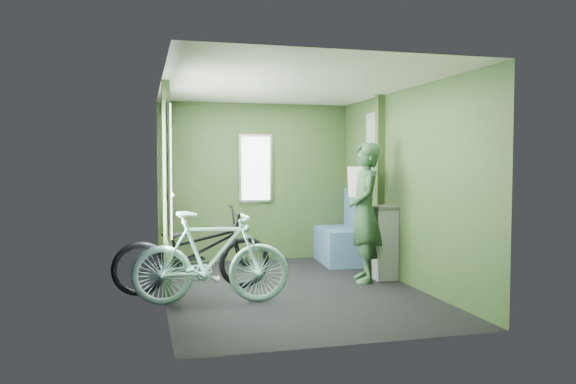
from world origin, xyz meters
The scene contains 6 objects.
room centered at (-0.04, 0.04, 1.44)m, with size 4.00×4.02×2.31m.
bicycle_black centered at (-1.07, 0.13, 0.00)m, with size 0.61×1.76×0.93m, color black.
bicycle_mint centered at (-0.95, -0.46, 0.00)m, with size 0.45×1.58×0.95m, color #8FD0C7.
passenger centered at (0.98, 0.19, 0.84)m, with size 0.52×0.74×1.68m.
waste_box centered at (1.26, 0.30, 0.45)m, with size 0.26×0.37×0.90m, color gray.
bench_seat centered at (1.15, 1.45, 0.31)m, with size 0.62×1.03×1.05m.
Camera 1 is at (-1.62, -6.08, 1.43)m, focal length 35.00 mm.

